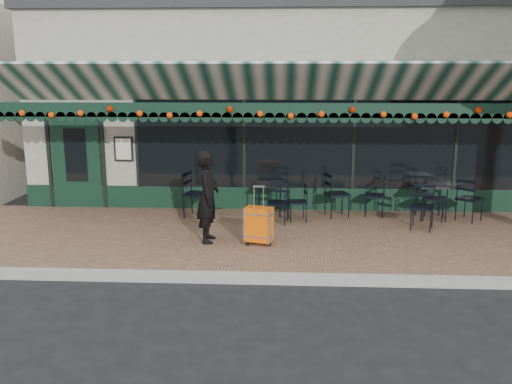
# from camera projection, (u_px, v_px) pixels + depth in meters

# --- Properties ---
(ground) EXTENTS (80.00, 80.00, 0.00)m
(ground) POSITION_uv_depth(u_px,v_px,m) (290.00, 282.00, 8.36)
(ground) COLOR black
(ground) RESTS_ON ground
(sidewalk) EXTENTS (18.00, 4.00, 0.15)m
(sidewalk) POSITION_uv_depth(u_px,v_px,m) (289.00, 238.00, 10.30)
(sidewalk) COLOR brown
(sidewalk) RESTS_ON ground
(curb) EXTENTS (18.00, 0.16, 0.15)m
(curb) POSITION_uv_depth(u_px,v_px,m) (290.00, 279.00, 8.27)
(curb) COLOR #9E9E99
(curb) RESTS_ON ground
(restaurant_building) EXTENTS (12.00, 9.60, 4.50)m
(restaurant_building) POSITION_uv_depth(u_px,v_px,m) (289.00, 105.00, 15.52)
(restaurant_building) COLOR gray
(restaurant_building) RESTS_ON ground
(woman) EXTENTS (0.41, 0.62, 1.67)m
(woman) POSITION_uv_depth(u_px,v_px,m) (208.00, 197.00, 9.71)
(woman) COLOR black
(woman) RESTS_ON sidewalk
(suitcase) EXTENTS (0.52, 0.38, 1.06)m
(suitcase) POSITION_uv_depth(u_px,v_px,m) (259.00, 225.00, 9.63)
(suitcase) COLOR #F86007
(suitcase) RESTS_ON sidewalk
(cafe_table_a) EXTENTS (0.59, 0.59, 0.73)m
(cafe_table_a) POSITION_uv_depth(u_px,v_px,m) (432.00, 188.00, 11.29)
(cafe_table_a) COLOR black
(cafe_table_a) RESTS_ON sidewalk
(cafe_table_b) EXTENTS (0.55, 0.55, 0.68)m
(cafe_table_b) POSITION_uv_depth(u_px,v_px,m) (270.00, 187.00, 11.64)
(cafe_table_b) COLOR black
(cafe_table_b) RESTS_ON sidewalk
(chair_a_left) EXTENTS (0.51, 0.51, 0.87)m
(chair_a_left) POSITION_uv_depth(u_px,v_px,m) (375.00, 196.00, 11.57)
(chair_a_left) COLOR black
(chair_a_left) RESTS_ON sidewalk
(chair_a_right) EXTENTS (0.57, 0.57, 0.90)m
(chair_a_right) POSITION_uv_depth(u_px,v_px,m) (434.00, 199.00, 11.25)
(chair_a_right) COLOR black
(chair_a_right) RESTS_ON sidewalk
(chair_a_front) EXTENTS (0.57, 0.57, 0.88)m
(chair_a_front) POSITION_uv_depth(u_px,v_px,m) (423.00, 208.00, 10.53)
(chair_a_front) COLOR black
(chair_a_front) RESTS_ON sidewalk
(chair_a_extra) EXTENTS (0.64, 0.64, 0.91)m
(chair_a_extra) POSITION_uv_depth(u_px,v_px,m) (470.00, 199.00, 11.18)
(chair_a_extra) COLOR black
(chair_a_extra) RESTS_ON sidewalk
(chair_b_left) EXTENTS (0.44, 0.44, 0.78)m
(chair_b_left) POSITION_uv_depth(u_px,v_px,m) (297.00, 202.00, 11.18)
(chair_b_left) COLOR black
(chair_b_left) RESTS_ON sidewalk
(chair_b_right) EXTENTS (0.58, 0.58, 0.95)m
(chair_b_right) POSITION_uv_depth(u_px,v_px,m) (337.00, 195.00, 11.50)
(chair_b_right) COLOR black
(chair_b_right) RESTS_ON sidewalk
(chair_b_front) EXTENTS (0.48, 0.48, 0.83)m
(chair_b_front) POSITION_uv_depth(u_px,v_px,m) (278.00, 203.00, 11.00)
(chair_b_front) COLOR black
(chair_b_front) RESTS_ON sidewalk
(chair_solo) EXTENTS (0.60, 0.60, 0.97)m
(chair_solo) POSITION_uv_depth(u_px,v_px,m) (196.00, 194.00, 11.48)
(chair_solo) COLOR black
(chair_solo) RESTS_ON sidewalk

